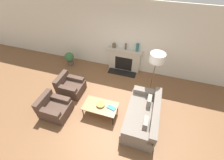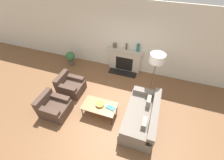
% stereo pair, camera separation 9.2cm
% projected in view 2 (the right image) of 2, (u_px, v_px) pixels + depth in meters
% --- Properties ---
extents(ground_plane, '(18.00, 18.00, 0.00)m').
position_uv_depth(ground_plane, '(106.00, 113.00, 5.05)').
color(ground_plane, brown).
extents(wall_back, '(18.00, 0.06, 2.90)m').
position_uv_depth(wall_back, '(129.00, 39.00, 5.91)').
color(wall_back, silver).
rests_on(wall_back, ground_plane).
extents(fireplace, '(1.48, 0.59, 1.03)m').
position_uv_depth(fireplace, '(125.00, 60.00, 6.46)').
color(fireplace, beige).
rests_on(fireplace, ground_plane).
extents(couch, '(0.93, 1.84, 0.77)m').
position_uv_depth(couch, '(142.00, 117.00, 4.59)').
color(couch, slate).
rests_on(couch, ground_plane).
extents(armchair_near, '(0.89, 0.77, 0.70)m').
position_uv_depth(armchair_near, '(54.00, 107.00, 4.91)').
color(armchair_near, '#4C382D').
rests_on(armchair_near, ground_plane).
extents(armchair_far, '(0.89, 0.77, 0.70)m').
position_uv_depth(armchair_far, '(70.00, 86.00, 5.64)').
color(armchair_far, '#4C382D').
rests_on(armchair_far, ground_plane).
extents(coffee_table, '(1.09, 0.61, 0.42)m').
position_uv_depth(coffee_table, '(99.00, 106.00, 4.78)').
color(coffee_table, olive).
rests_on(coffee_table, ground_plane).
extents(bowl, '(0.26, 0.26, 0.07)m').
position_uv_depth(bowl, '(100.00, 104.00, 4.74)').
color(bowl, '#BC8E2D').
rests_on(bowl, coffee_table).
extents(book, '(0.31, 0.20, 0.02)m').
position_uv_depth(book, '(110.00, 108.00, 4.68)').
color(book, teal).
rests_on(book, coffee_table).
extents(floor_lamp, '(0.48, 0.48, 1.74)m').
position_uv_depth(floor_lamp, '(157.00, 61.00, 4.73)').
color(floor_lamp, brown).
rests_on(floor_lamp, ground_plane).
extents(mantel_vase_left, '(0.15, 0.15, 0.17)m').
position_uv_depth(mantel_vase_left, '(115.00, 46.00, 6.17)').
color(mantel_vase_left, brown).
rests_on(mantel_vase_left, fireplace).
extents(mantel_vase_center_left, '(0.07, 0.07, 0.26)m').
position_uv_depth(mantel_vase_center_left, '(126.00, 47.00, 6.02)').
color(mantel_vase_center_left, brown).
rests_on(mantel_vase_center_left, fireplace).
extents(mantel_vase_center_right, '(0.11, 0.11, 0.32)m').
position_uv_depth(mantel_vase_center_right, '(138.00, 48.00, 5.89)').
color(mantel_vase_center_right, '#28666B').
rests_on(mantel_vase_center_right, fireplace).
extents(potted_plant, '(0.42, 0.42, 0.65)m').
position_uv_depth(potted_plant, '(70.00, 57.00, 6.85)').
color(potted_plant, brown).
rests_on(potted_plant, ground_plane).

